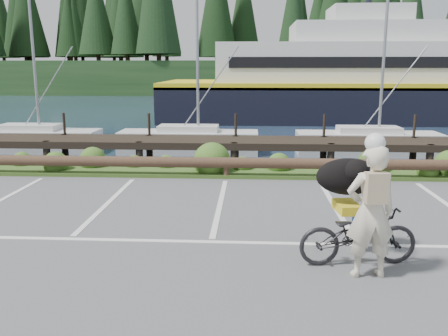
{
  "coord_description": "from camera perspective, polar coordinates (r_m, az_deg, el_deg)",
  "views": [
    {
      "loc": [
        0.68,
        -8.43,
        3.09
      ],
      "look_at": [
        0.15,
        0.85,
        1.1
      ],
      "focal_mm": 38.0,
      "sensor_mm": 36.0,
      "label": 1
    }
  ],
  "objects": [
    {
      "name": "vegetation_strip",
      "position": [
        14.08,
        0.4,
        -0.39
      ],
      "size": [
        34.0,
        1.6,
        0.1
      ],
      "primitive_type": "cube",
      "color": "#3D5B21",
      "rests_on": "ground"
    },
    {
      "name": "bicycle",
      "position": [
        7.85,
        15.83,
        -7.72
      ],
      "size": [
        1.95,
        0.89,
        0.99
      ],
      "primitive_type": "imported",
      "rotation": [
        0.0,
        0.0,
        1.7
      ],
      "color": "black",
      "rests_on": "ground"
    },
    {
      "name": "cyclist",
      "position": [
        7.3,
        17.21,
        -5.07
      ],
      "size": [
        0.79,
        0.57,
        2.01
      ],
      "primitive_type": "imported",
      "rotation": [
        0.0,
        0.0,
        3.27
      ],
      "color": "beige",
      "rests_on": "ground"
    },
    {
      "name": "ground",
      "position": [
        9.01,
        -1.3,
        -7.99
      ],
      "size": [
        72.0,
        72.0,
        0.0
      ],
      "primitive_type": "plane",
      "color": "#4F4F51"
    },
    {
      "name": "harbor_backdrop",
      "position": [
        86.95,
        3.09,
        10.04
      ],
      "size": [
        170.0,
        160.0,
        30.0
      ],
      "color": "#1B2B42",
      "rests_on": "ground"
    },
    {
      "name": "dog",
      "position": [
        8.17,
        14.74,
        -1.01
      ],
      "size": [
        0.66,
        1.13,
        0.62
      ],
      "primitive_type": "ellipsoid",
      "rotation": [
        0.0,
        0.0,
        1.7
      ],
      "color": "black",
      "rests_on": "bicycle"
    },
    {
      "name": "log_rail",
      "position": [
        13.41,
        0.25,
        -1.24
      ],
      "size": [
        32.0,
        0.3,
        0.6
      ],
      "primitive_type": null,
      "color": "#443021",
      "rests_on": "ground"
    }
  ]
}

